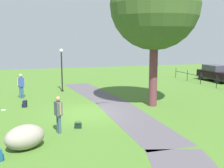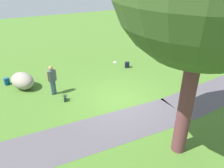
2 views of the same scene
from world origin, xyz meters
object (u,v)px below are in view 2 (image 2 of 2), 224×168
object	(u,v)px
spare_backpack_on_lawn	(127,65)
frisbee_on_grass	(115,62)
lamp_post	(214,41)
handbag_on_grass	(65,98)
backpack_by_boulder	(7,81)
lawn_boulder	(23,81)
man_near_boulder	(159,47)
woman_with_handbag	(52,78)

from	to	relation	value
spare_backpack_on_lawn	frisbee_on_grass	bearing A→B (deg)	-73.28
lamp_post	spare_backpack_on_lawn	world-z (taller)	lamp_post
handbag_on_grass	backpack_by_boulder	size ratio (longest dim) A/B	0.85
backpack_by_boulder	spare_backpack_on_lawn	bearing A→B (deg)	174.20
lawn_boulder	spare_backpack_on_lawn	world-z (taller)	lawn_boulder
lamp_post	man_near_boulder	bearing A→B (deg)	-59.41
lawn_boulder	woman_with_handbag	distance (m)	2.02
lawn_boulder	handbag_on_grass	distance (m)	2.90
lawn_boulder	backpack_by_boulder	size ratio (longest dim) A/B	4.54
woman_with_handbag	handbag_on_grass	size ratio (longest dim) A/B	4.77
handbag_on_grass	frisbee_on_grass	bearing A→B (deg)	-141.57
handbag_on_grass	woman_with_handbag	bearing A→B (deg)	-67.37
handbag_on_grass	backpack_by_boulder	bearing A→B (deg)	-50.25
lamp_post	handbag_on_grass	xyz separation A→B (m)	(9.21, -0.37, -1.90)
woman_with_handbag	backpack_by_boulder	bearing A→B (deg)	-45.01
lamp_post	spare_backpack_on_lawn	distance (m)	5.50
handbag_on_grass	spare_backpack_on_lawn	size ratio (longest dim) A/B	0.85
handbag_on_grass	frisbee_on_grass	size ratio (longest dim) A/B	1.37
man_near_boulder	spare_backpack_on_lawn	world-z (taller)	man_near_boulder
lamp_post	frisbee_on_grass	distance (m)	6.48
lawn_boulder	frisbee_on_grass	size ratio (longest dim) A/B	7.32
lamp_post	lawn_boulder	xyz separation A→B (m)	(10.98, -2.65, -1.59)
handbag_on_grass	man_near_boulder	bearing A→B (deg)	-160.84
woman_with_handbag	handbag_on_grass	distance (m)	1.26
lamp_post	lawn_boulder	size ratio (longest dim) A/B	1.80
lawn_boulder	handbag_on_grass	bearing A→B (deg)	127.84
lawn_boulder	handbag_on_grass	xyz separation A→B (m)	(-1.77, 2.28, -0.31)
backpack_by_boulder	spare_backpack_on_lawn	size ratio (longest dim) A/B	1.00
woman_with_handbag	lamp_post	bearing A→B (deg)	172.45
woman_with_handbag	spare_backpack_on_lawn	world-z (taller)	woman_with_handbag
handbag_on_grass	lawn_boulder	bearing A→B (deg)	-52.16
lawn_boulder	frisbee_on_grass	xyz separation A→B (m)	(-6.23, -1.26, -0.44)
man_near_boulder	backpack_by_boulder	world-z (taller)	man_near_boulder
frisbee_on_grass	handbag_on_grass	bearing A→B (deg)	38.43
lamp_post	handbag_on_grass	bearing A→B (deg)	-2.31
handbag_on_grass	frisbee_on_grass	distance (m)	5.69
woman_with_handbag	handbag_on_grass	xyz separation A→B (m)	(-0.37, 0.90, -0.79)
frisbee_on_grass	lawn_boulder	bearing A→B (deg)	11.40
lawn_boulder	man_near_boulder	bearing A→B (deg)	-178.06
woman_with_handbag	spare_backpack_on_lawn	xyz separation A→B (m)	(-5.18, -1.47, -0.74)
backpack_by_boulder	frisbee_on_grass	xyz separation A→B (m)	(-7.05, -0.42, -0.18)
lawn_boulder	spare_backpack_on_lawn	bearing A→B (deg)	-179.23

